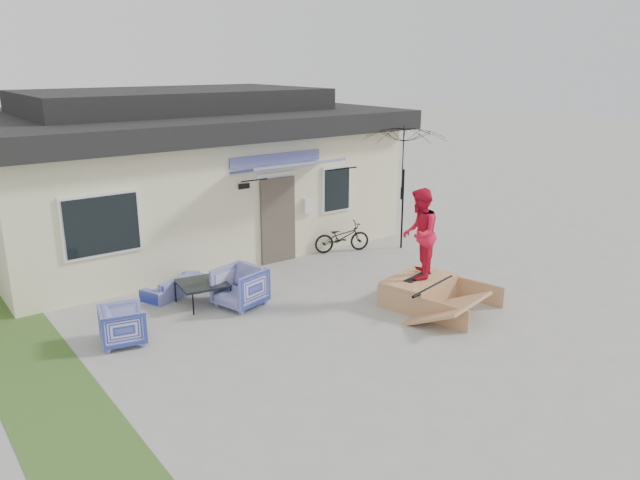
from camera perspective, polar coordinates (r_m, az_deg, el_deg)
ground at (r=11.39m, az=4.24°, el=-8.61°), size 90.00×90.00×0.00m
grass_strip at (r=11.00m, az=-24.84°, el=-11.12°), size 1.40×8.00×0.01m
house at (r=17.41m, az=-13.14°, el=6.48°), size 10.80×8.49×4.10m
loveseat at (r=13.41m, az=-13.43°, el=-3.81°), size 1.48×0.94×0.56m
armchair_left at (r=11.37m, az=-17.80°, el=-7.35°), size 0.84×0.87×0.76m
armchair_right at (r=12.50m, az=-7.43°, el=-4.16°), size 1.02×1.06×0.89m
coffee_table at (r=12.81m, az=-10.78°, el=-4.84°), size 1.06×1.06×0.46m
bicycle at (r=15.91m, az=2.04°, el=0.56°), size 1.56×0.97×0.94m
patio_umbrella at (r=16.07m, az=7.73°, el=5.27°), size 2.27×2.12×2.20m
skate_ramp at (r=12.85m, az=9.15°, el=-4.58°), size 1.94×2.31×0.50m
skateboard at (r=12.78m, az=9.01°, el=-3.37°), size 0.81×0.36×0.05m
skater at (r=12.50m, az=9.20°, el=0.72°), size 1.14×1.10×1.84m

